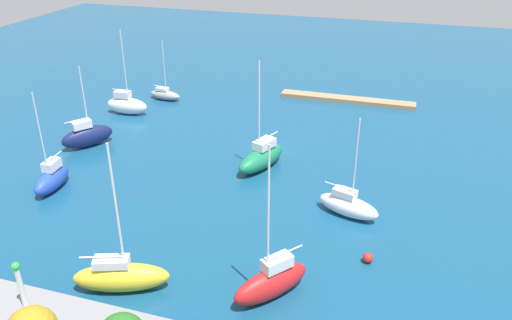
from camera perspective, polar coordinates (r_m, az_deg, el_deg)
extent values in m
plane|color=navy|center=(61.14, 1.73, 1.24)|extent=(160.00, 160.00, 0.00)
cube|color=#997A56|center=(77.36, 10.13, 6.66)|extent=(19.71, 2.09, 0.61)
cylinder|color=silver|center=(38.73, -24.73, -12.86)|extent=(0.36, 0.36, 3.20)
sphere|color=green|center=(37.66, -25.27, -10.66)|extent=(0.56, 0.56, 0.56)
ellipsoid|color=white|center=(48.67, 10.27, -5.10)|extent=(6.26, 3.68, 1.94)
cube|color=silver|center=(48.16, 9.89, -3.62)|extent=(2.40, 1.78, 0.67)
cylinder|color=silver|center=(46.19, 11.09, 0.01)|extent=(0.14, 0.14, 7.94)
cylinder|color=silver|center=(48.16, 9.23, -2.90)|extent=(2.77, 0.98, 0.11)
ellipsoid|color=yellow|center=(40.65, -14.78, -12.56)|extent=(7.47, 4.38, 2.27)
cube|color=silver|center=(39.89, -15.85, -10.89)|extent=(2.86, 2.04, 0.67)
cylinder|color=silver|center=(37.09, -15.33, -5.18)|extent=(0.17, 0.17, 10.00)
cylinder|color=silver|center=(39.76, -16.87, -10.31)|extent=(3.04, 1.22, 0.14)
ellipsoid|color=#2347B2|center=(56.11, -21.83, -2.09)|extent=(2.38, 5.56, 2.11)
cube|color=silver|center=(55.76, -21.86, -0.51)|extent=(1.32, 2.04, 0.94)
cylinder|color=silver|center=(53.75, -22.92, 2.71)|extent=(0.13, 0.13, 8.42)
cylinder|color=silver|center=(55.94, -21.63, 0.34)|extent=(0.32, 2.63, 0.10)
ellipsoid|color=#19724C|center=(56.21, 0.56, 0.15)|extent=(4.83, 7.58, 2.30)
cube|color=silver|center=(55.93, 0.93, 1.82)|extent=(2.29, 2.94, 0.90)
cylinder|color=silver|center=(53.49, 0.35, 5.87)|extent=(0.17, 0.17, 9.91)
cylinder|color=silver|center=(56.23, 1.40, 2.64)|extent=(1.33, 3.22, 0.14)
ellipsoid|color=red|center=(38.76, 1.69, -13.60)|extent=(5.43, 6.19, 2.40)
cube|color=silver|center=(37.95, 2.37, -11.40)|extent=(2.30, 2.50, 0.92)
cylinder|color=silver|center=(34.86, 1.40, -5.88)|extent=(0.15, 0.15, 10.19)
cylinder|color=silver|center=(37.94, 3.29, -10.27)|extent=(2.05, 2.55, 0.12)
ellipsoid|color=gray|center=(78.01, -10.12, 7.15)|extent=(5.15, 2.29, 1.41)
cube|color=silver|center=(77.92, -10.42, 7.82)|extent=(1.90, 1.24, 0.43)
cylinder|color=silver|center=(76.52, -10.23, 10.29)|extent=(0.12, 0.12, 7.55)
cylinder|color=silver|center=(78.01, -10.68, 8.10)|extent=(2.05, 0.32, 0.10)
ellipsoid|color=#141E4C|center=(64.63, -18.30, 2.51)|extent=(5.28, 6.30, 2.50)
cube|color=silver|center=(63.85, -18.93, 3.78)|extent=(2.30, 2.55, 0.90)
cylinder|color=silver|center=(62.97, -18.67, 6.68)|extent=(0.15, 0.15, 7.38)
cylinder|color=silver|center=(63.48, -19.48, 4.15)|extent=(1.68, 2.33, 0.12)
ellipsoid|color=white|center=(73.47, -14.20, 5.89)|extent=(6.04, 2.23, 2.35)
cube|color=silver|center=(73.15, -14.67, 7.11)|extent=(2.19, 1.29, 0.93)
cylinder|color=silver|center=(71.54, -14.51, 10.24)|extent=(0.14, 0.14, 9.32)
cylinder|color=silver|center=(73.14, -14.98, 7.58)|extent=(2.28, 0.18, 0.11)
sphere|color=red|center=(43.36, 12.38, -10.61)|extent=(0.87, 0.87, 0.87)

